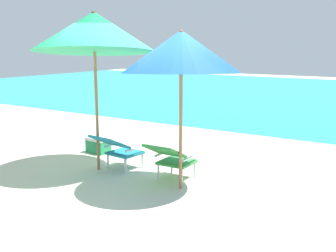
{
  "coord_description": "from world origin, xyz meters",
  "views": [
    {
      "loc": [
        3.81,
        -5.43,
        2.16
      ],
      "look_at": [
        0.0,
        0.53,
        0.75
      ],
      "focal_mm": 43.65,
      "sensor_mm": 36.0,
      "label": 1
    }
  ],
  "objects_px": {
    "cooler_box": "(98,145)",
    "beach_umbrella_right": "(181,52)",
    "lounge_chair_right": "(171,157)",
    "beach_umbrella_left": "(94,32)",
    "lounge_chair_left": "(118,148)"
  },
  "relations": [
    {
      "from": "beach_umbrella_right",
      "to": "cooler_box",
      "type": "relative_size",
      "value": 4.91
    },
    {
      "from": "cooler_box",
      "to": "beach_umbrella_right",
      "type": "bearing_deg",
      "value": -20.37
    },
    {
      "from": "lounge_chair_left",
      "to": "beach_umbrella_left",
      "type": "bearing_deg",
      "value": -156.81
    },
    {
      "from": "beach_umbrella_left",
      "to": "beach_umbrella_right",
      "type": "xyz_separation_m",
      "value": [
        1.72,
        -0.07,
        -0.31
      ]
    },
    {
      "from": "lounge_chair_right",
      "to": "beach_umbrella_right",
      "type": "distance_m",
      "value": 1.7
    },
    {
      "from": "beach_umbrella_left",
      "to": "cooler_box",
      "type": "height_order",
      "value": "beach_umbrella_left"
    },
    {
      "from": "beach_umbrella_right",
      "to": "cooler_box",
      "type": "bearing_deg",
      "value": 159.63
    },
    {
      "from": "beach_umbrella_right",
      "to": "lounge_chair_right",
      "type": "bearing_deg",
      "value": 145.26
    },
    {
      "from": "lounge_chair_left",
      "to": "lounge_chair_right",
      "type": "bearing_deg",
      "value": -0.25
    },
    {
      "from": "beach_umbrella_right",
      "to": "cooler_box",
      "type": "height_order",
      "value": "beach_umbrella_right"
    },
    {
      "from": "lounge_chair_right",
      "to": "beach_umbrella_right",
      "type": "xyz_separation_m",
      "value": [
        0.3,
        -0.21,
        1.66
      ]
    },
    {
      "from": "lounge_chair_right",
      "to": "beach_umbrella_left",
      "type": "distance_m",
      "value": 2.43
    },
    {
      "from": "lounge_chair_left",
      "to": "beach_umbrella_left",
      "type": "distance_m",
      "value": 2.0
    },
    {
      "from": "beach_umbrella_right",
      "to": "lounge_chair_left",
      "type": "bearing_deg",
      "value": 171.4
    },
    {
      "from": "lounge_chair_right",
      "to": "beach_umbrella_left",
      "type": "height_order",
      "value": "beach_umbrella_left"
    }
  ]
}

